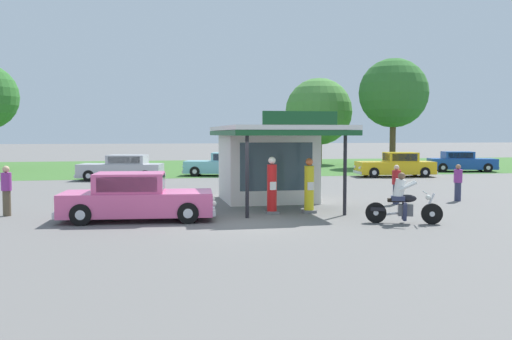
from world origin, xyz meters
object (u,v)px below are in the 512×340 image
object	(u,v)px
gas_pump_nearside	(272,188)
featured_classic_sedan	(136,199)
parked_car_back_row_centre_right	(122,169)
bystander_leaning_by_kiosk	(458,182)
motorcycle_with_rider	(403,202)
bystander_standing_back_lot	(6,190)
parked_car_back_row_far_right	(461,162)
parked_car_second_row_spare	(222,165)
gas_pump_offside	(309,188)
bystander_strolling_foreground	(396,184)
parked_car_back_row_right	(396,166)

from	to	relation	value
gas_pump_nearside	featured_classic_sedan	size ratio (longest dim) A/B	0.39
parked_car_back_row_centre_right	bystander_leaning_by_kiosk	size ratio (longest dim) A/B	3.50
motorcycle_with_rider	bystander_standing_back_lot	world-z (taller)	bystander_standing_back_lot
gas_pump_nearside	parked_car_back_row_far_right	xyz separation A→B (m)	(18.65, 18.69, -0.22)
parked_car_back_row_centre_right	bystander_standing_back_lot	world-z (taller)	bystander_standing_back_lot
bystander_leaning_by_kiosk	parked_car_second_row_spare	bearing A→B (deg)	115.44
gas_pump_offside	bystander_strolling_foreground	distance (m)	4.36
motorcycle_with_rider	parked_car_second_row_spare	world-z (taller)	motorcycle_with_rider
parked_car_second_row_spare	gas_pump_offside	bearing A→B (deg)	-88.13
parked_car_second_row_spare	parked_car_back_row_right	bearing A→B (deg)	-15.54
motorcycle_with_rider	featured_classic_sedan	size ratio (longest dim) A/B	0.44
featured_classic_sedan	bystander_standing_back_lot	world-z (taller)	bystander_standing_back_lot
bystander_standing_back_lot	bystander_strolling_foreground	distance (m)	14.26
parked_car_back_row_centre_right	parked_car_second_row_spare	size ratio (longest dim) A/B	1.02
bystander_strolling_foreground	bystander_leaning_by_kiosk	distance (m)	2.97
bystander_leaning_by_kiosk	gas_pump_nearside	bearing A→B (deg)	-166.01
motorcycle_with_rider	featured_classic_sedan	xyz separation A→B (m)	(-8.05, 2.27, 0.04)
gas_pump_offside	featured_classic_sedan	distance (m)	5.95
parked_car_back_row_centre_right	bystander_leaning_by_kiosk	distance (m)	19.32
gas_pump_nearside	parked_car_back_row_far_right	world-z (taller)	gas_pump_nearside
parked_car_back_row_right	gas_pump_nearside	bearing A→B (deg)	-128.04
parked_car_back_row_right	parked_car_second_row_spare	size ratio (longest dim) A/B	1.00
featured_classic_sedan	bystander_standing_back_lot	size ratio (longest dim) A/B	2.98
parked_car_second_row_spare	bystander_standing_back_lot	world-z (taller)	bystander_standing_back_lot
gas_pump_nearside	bystander_standing_back_lot	bearing A→B (deg)	171.97
gas_pump_offside	parked_car_back_row_far_right	world-z (taller)	gas_pump_offside
gas_pump_nearside	parked_car_second_row_spare	bearing A→B (deg)	87.62
featured_classic_sedan	bystander_strolling_foreground	world-z (taller)	bystander_strolling_foreground
gas_pump_nearside	featured_classic_sedan	distance (m)	4.62
gas_pump_offside	parked_car_second_row_spare	size ratio (longest dim) A/B	0.37
parked_car_back_row_right	parked_car_back_row_centre_right	bearing A→B (deg)	178.39
parked_car_back_row_centre_right	gas_pump_offside	bearing A→B (deg)	-65.71
parked_car_second_row_spare	bystander_leaning_by_kiosk	distance (m)	17.64
gas_pump_nearside	bystander_standing_back_lot	size ratio (longest dim) A/B	1.17
parked_car_back_row_far_right	bystander_strolling_foreground	xyz separation A→B (m)	(-13.26, -17.07, 0.13)
parked_car_back_row_far_right	featured_classic_sedan	bearing A→B (deg)	-140.32
featured_classic_sedan	bystander_leaning_by_kiosk	world-z (taller)	featured_classic_sedan
parked_car_back_row_right	parked_car_back_row_far_right	size ratio (longest dim) A/B	1.01
motorcycle_with_rider	parked_car_second_row_spare	distance (m)	21.02
bystander_standing_back_lot	bystander_strolling_foreground	xyz separation A→B (m)	(14.25, 0.37, -0.08)
gas_pump_nearside	gas_pump_offside	xyz separation A→B (m)	(1.34, -0.00, -0.03)
gas_pump_nearside	parked_car_second_row_spare	size ratio (longest dim) A/B	0.38
gas_pump_nearside	motorcycle_with_rider	bearing A→B (deg)	-39.34
parked_car_back_row_centre_right	bystander_strolling_foreground	distance (m)	17.67
gas_pump_nearside	parked_car_back_row_right	bearing A→B (deg)	51.96
featured_classic_sedan	parked_car_back_row_centre_right	xyz separation A→B (m)	(-1.05, 16.02, 0.01)
bystander_standing_back_lot	parked_car_back_row_far_right	bearing A→B (deg)	32.38
motorcycle_with_rider	bystander_strolling_foreground	bearing A→B (deg)	66.79
parked_car_second_row_spare	bystander_standing_back_lot	size ratio (longest dim) A/B	3.08
gas_pump_nearside	parked_car_back_row_centre_right	bearing A→B (deg)	110.04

